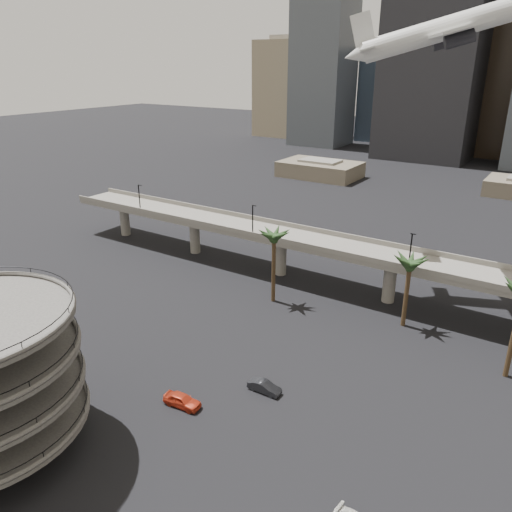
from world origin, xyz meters
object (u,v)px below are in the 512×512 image
Objects in this scene: airborne_jet at (453,28)px; car_a at (182,400)px; overpass at (333,250)px; car_b at (264,387)px.

car_a is at bearing -128.05° from airborne_jet.
car_b is at bearing -78.74° from overpass.
airborne_jet reaches higher than overpass.
car_b is at bearing -46.59° from car_a.
car_a is 1.09× the size of car_b.
overpass reaches higher than car_b.
airborne_jet is 6.81× the size of car_a.
car_a is (-13.41, -53.17, -43.73)m from airborne_jet.
airborne_jet reaches higher than car_b.
airborne_jet reaches higher than car_a.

